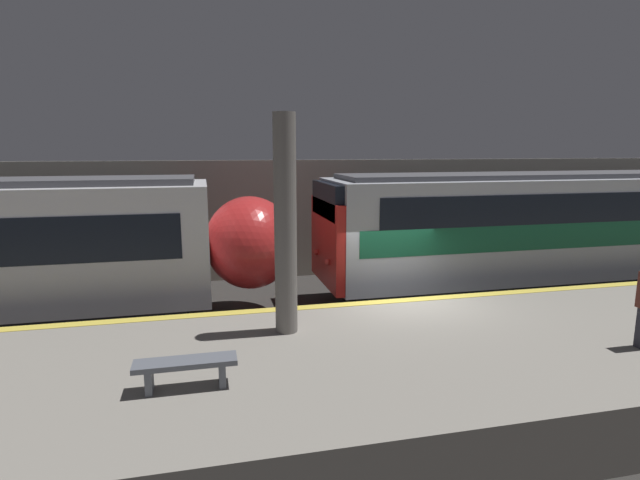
% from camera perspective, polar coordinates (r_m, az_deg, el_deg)
% --- Properties ---
extents(ground_plane, '(120.00, 120.00, 0.00)m').
position_cam_1_polar(ground_plane, '(12.49, 9.62, -11.25)').
color(ground_plane, '#33302D').
extents(platform, '(40.00, 5.47, 1.07)m').
position_cam_1_polar(platform, '(10.03, 15.91, -13.84)').
color(platform, gray).
rests_on(platform, ground).
extents(station_rear_barrier, '(50.00, 0.15, 4.18)m').
position_cam_1_polar(station_rear_barrier, '(18.17, 1.62, 2.56)').
color(station_rear_barrier, '#B2AD9E').
rests_on(station_rear_barrier, ground).
extents(support_pillar_near, '(0.43, 0.43, 4.17)m').
position_cam_1_polar(support_pillar_near, '(9.41, -3.98, 1.64)').
color(support_pillar_near, slate).
rests_on(support_pillar_near, platform).
extents(train_boxy, '(17.88, 3.07, 3.84)m').
position_cam_1_polar(train_boxy, '(18.29, 28.55, 0.99)').
color(train_boxy, black).
rests_on(train_boxy, ground).
extents(platform_bench, '(1.50, 0.40, 0.45)m').
position_cam_1_polar(platform_bench, '(7.87, -15.09, -13.84)').
color(platform_bench, slate).
rests_on(platform_bench, platform).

